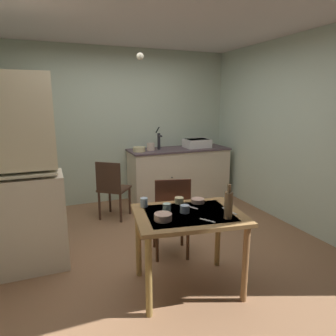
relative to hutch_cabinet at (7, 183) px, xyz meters
name	(u,v)px	position (x,y,z in m)	size (l,w,h in m)	color
ground_plane	(152,244)	(1.50, 0.00, -0.94)	(5.08, 5.08, 0.00)	#906647
wall_back	(115,127)	(1.50, 1.90, 0.36)	(4.18, 0.10, 2.60)	beige
wall_right	(292,133)	(3.59, 0.00, 0.36)	(0.10, 3.80, 2.60)	beige
ceiling_slab	(149,11)	(1.50, 0.00, 1.71)	(4.18, 3.80, 0.10)	white
hutch_cabinet	(7,183)	(0.00, 0.00, 0.00)	(1.04, 0.49, 2.00)	beige
counter_cabinet	(179,174)	(2.54, 1.53, -0.48)	(1.78, 0.64, 0.91)	beige
sink_basin	(197,143)	(2.89, 1.53, 0.05)	(0.44, 0.34, 0.15)	white
hand_pump	(159,140)	(2.18, 1.57, 0.15)	(0.05, 0.27, 0.39)	#232328
mixing_bowl_counter	(139,149)	(1.80, 1.48, 0.01)	(0.20, 0.20, 0.08)	beige
stoneware_crock	(151,147)	(2.02, 1.54, 0.04)	(0.13, 0.13, 0.12)	beige
dining_table	(189,225)	(1.53, -0.95, -0.30)	(1.07, 0.87, 0.75)	#9E7543
chair_far_side	(171,216)	(1.61, -0.36, -0.45)	(0.48, 0.48, 0.93)	#4C2E1A
chair_by_counter	(112,188)	(1.23, 1.01, -0.46)	(0.56, 0.56, 0.88)	#482E20
serving_bowl_wide	(163,217)	(1.26, -1.02, -0.16)	(0.15, 0.15, 0.06)	tan
soup_bowl_small	(198,201)	(1.74, -0.73, -0.17)	(0.13, 0.13, 0.04)	tan
mug_dark	(167,207)	(1.38, -0.81, -0.16)	(0.08, 0.08, 0.06)	#ADD1C1
mug_tall	(179,200)	(1.56, -0.68, -0.16)	(0.09, 0.09, 0.06)	beige
teacup_cream	(185,209)	(1.50, -0.93, -0.16)	(0.08, 0.08, 0.07)	#9EB2C6
teacup_mint	(144,202)	(1.21, -0.64, -0.15)	(0.07, 0.07, 0.09)	#9EB2C6
glass_bottle	(228,204)	(1.79, -1.19, -0.06)	(0.07, 0.07, 0.30)	olive
table_knife	(229,211)	(1.89, -1.05, -0.19)	(0.20, 0.02, 0.01)	silver
teaspoon_near_bowl	(207,221)	(1.60, -1.18, -0.19)	(0.15, 0.02, 0.01)	beige
teaspoon_by_cup	(192,207)	(1.62, -0.84, -0.19)	(0.12, 0.02, 0.01)	beige
pendant_bulb	(140,56)	(1.44, 0.16, 1.28)	(0.08, 0.08, 0.08)	#F9EFCC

